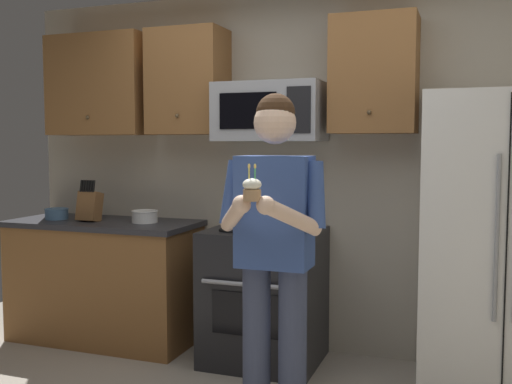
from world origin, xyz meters
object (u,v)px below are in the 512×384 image
object	(u,v)px
oven_range	(264,296)
refrigerator	(503,246)
knife_block	(89,206)
bowl_small_colored	(57,214)
microwave	(270,112)
person	(274,242)
cupcake	(252,189)
bowl_large_white	(145,216)

from	to	relation	value
oven_range	refrigerator	size ratio (longest dim) A/B	0.52
oven_range	refrigerator	distance (m)	1.56
knife_block	bowl_small_colored	distance (m)	0.31
microwave	person	world-z (taller)	microwave
microwave	cupcake	size ratio (longest dim) A/B	4.26
bowl_large_white	bowl_small_colored	size ratio (longest dim) A/B	1.08
bowl_large_white	person	xyz separation A→B (m)	(1.31, -0.91, 0.03)
person	cupcake	bearing A→B (deg)	-90.00
refrigerator	person	size ratio (longest dim) A/B	1.02
bowl_large_white	refrigerator	bearing A→B (deg)	-1.73
bowl_large_white	person	world-z (taller)	person
refrigerator	knife_block	bearing A→B (deg)	179.81
cupcake	bowl_large_white	bearing A→B (deg)	136.41
knife_block	bowl_large_white	size ratio (longest dim) A/B	1.63
oven_range	knife_block	size ratio (longest dim) A/B	2.91
bowl_large_white	person	bearing A→B (deg)	-35.00
bowl_large_white	bowl_small_colored	bearing A→B (deg)	-175.44
cupcake	person	bearing A→B (deg)	90.00
oven_range	microwave	world-z (taller)	microwave
oven_range	bowl_small_colored	xyz separation A→B (m)	(-1.69, -0.02, 0.50)
knife_block	cupcake	size ratio (longest dim) A/B	1.84
oven_range	bowl_large_white	bearing A→B (deg)	177.90
bowl_small_colored	cupcake	size ratio (longest dim) A/B	1.04
refrigerator	microwave	bearing A→B (deg)	173.97
bowl_small_colored	microwave	bearing A→B (deg)	4.85
microwave	refrigerator	xyz separation A→B (m)	(1.50, -0.16, -0.82)
microwave	person	size ratio (longest dim) A/B	0.42
bowl_small_colored	person	size ratio (longest dim) A/B	0.10
oven_range	microwave	xyz separation A→B (m)	(0.00, 0.12, 1.26)
microwave	refrigerator	bearing A→B (deg)	-6.03
knife_block	refrigerator	bearing A→B (deg)	-0.19
person	knife_block	bearing A→B (deg)	154.00
knife_block	cupcake	xyz separation A→B (m)	(1.74, -1.18, 0.26)
knife_block	bowl_small_colored	xyz separation A→B (m)	(-0.31, 0.01, -0.07)
microwave	bowl_small_colored	distance (m)	1.86
refrigerator	bowl_small_colored	bearing A→B (deg)	179.73
person	cupcake	world-z (taller)	person
oven_range	bowl_large_white	size ratio (longest dim) A/B	4.75
knife_block	person	world-z (taller)	person
bowl_large_white	cupcake	bearing A→B (deg)	-43.59
oven_range	person	distance (m)	1.09
microwave	bowl_large_white	world-z (taller)	microwave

